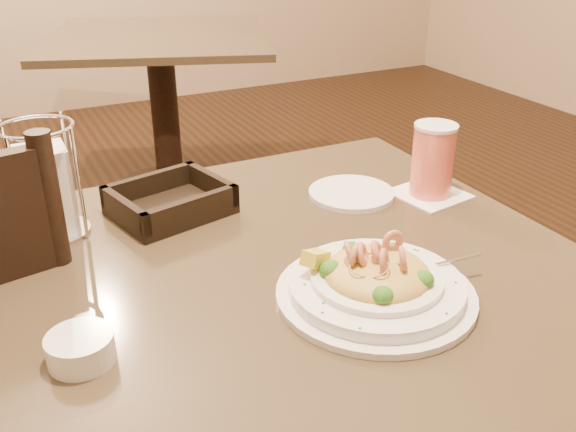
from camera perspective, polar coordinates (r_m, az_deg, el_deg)
name	(u,v)px	position (r m, az deg, el deg)	size (l,w,h in m)	color
main_table	(293,384)	(1.12, 0.47, -14.67)	(0.90, 0.90, 0.72)	black
background_table	(163,87)	(2.89, -11.08, 11.15)	(1.15, 1.15, 0.72)	black
pasta_bowl	(376,282)	(0.91, 7.81, -5.80)	(0.31, 0.28, 0.09)	white
drink_glass	(433,161)	(1.23, 12.74, 4.80)	(0.14, 0.14, 0.14)	white
bread_basket	(170,203)	(1.16, -10.41, 1.13)	(0.22, 0.20, 0.05)	black
napkin_caddy	(46,188)	(1.12, -20.70, 2.32)	(0.12, 0.12, 0.19)	silver
side_plate	(351,193)	(1.22, 5.66, 2.01)	(0.16, 0.16, 0.01)	white
butter_ramekin	(81,348)	(0.83, -17.96, -11.14)	(0.08, 0.08, 0.04)	white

